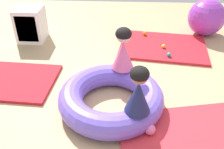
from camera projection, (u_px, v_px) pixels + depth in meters
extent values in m
plane|color=tan|center=(121.00, 111.00, 2.81)|extent=(8.00, 8.00, 0.00)
cube|color=red|center=(163.00, 46.00, 4.09)|extent=(1.50, 1.18, 0.04)
torus|color=#7056D1|center=(111.00, 97.00, 2.79)|extent=(1.19, 1.19, 0.28)
cone|color=navy|center=(138.00, 97.00, 2.32)|extent=(0.34, 0.34, 0.33)
sphere|color=#936647|center=(140.00, 75.00, 2.18)|extent=(0.16, 0.16, 0.16)
ellipsoid|color=black|center=(140.00, 74.00, 2.17)|extent=(0.18, 0.18, 0.14)
cone|color=#E5608E|center=(123.00, 55.00, 2.96)|extent=(0.31, 0.31, 0.35)
sphere|color=beige|center=(124.00, 35.00, 2.82)|extent=(0.18, 0.18, 0.18)
ellipsoid|color=black|center=(124.00, 34.00, 2.81)|extent=(0.19, 0.19, 0.15)
sphere|color=pink|center=(150.00, 129.00, 2.44)|extent=(0.11, 0.11, 0.11)
sphere|color=orange|center=(145.00, 33.00, 4.38)|extent=(0.07, 0.07, 0.07)
sphere|color=yellow|center=(164.00, 46.00, 3.98)|extent=(0.06, 0.06, 0.06)
sphere|color=teal|center=(169.00, 55.00, 3.74)|extent=(0.06, 0.06, 0.06)
sphere|color=purple|center=(206.00, 17.00, 4.35)|extent=(0.64, 0.64, 0.64)
cube|color=white|center=(31.00, 24.00, 4.20)|extent=(0.44, 0.44, 0.56)
cube|color=#2D2D33|center=(28.00, 27.00, 4.10)|extent=(0.34, 0.20, 0.44)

